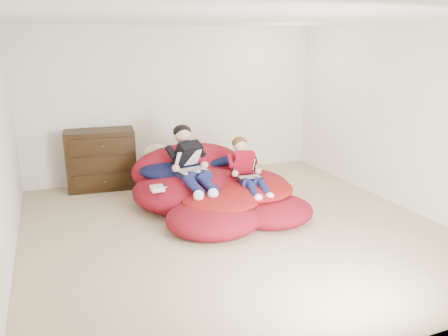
{
  "coord_description": "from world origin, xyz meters",
  "views": [
    {
      "loc": [
        -1.98,
        -4.63,
        2.22
      ],
      "look_at": [
        -0.01,
        0.3,
        0.7
      ],
      "focal_mm": 35.0,
      "sensor_mm": 36.0,
      "label": 1
    }
  ],
  "objects_px": {
    "beanbag_pile": "(213,189)",
    "younger_boy": "(246,167)",
    "dresser": "(101,159)",
    "laptop_black": "(247,172)",
    "laptop_white": "(190,165)",
    "older_boy": "(189,159)"
  },
  "relations": [
    {
      "from": "dresser",
      "to": "older_boy",
      "type": "xyz_separation_m",
      "value": [
        1.02,
        -1.35,
        0.24
      ]
    },
    {
      "from": "beanbag_pile",
      "to": "laptop_black",
      "type": "distance_m",
      "value": 0.58
    },
    {
      "from": "younger_boy",
      "to": "laptop_white",
      "type": "relative_size",
      "value": 2.09
    },
    {
      "from": "younger_boy",
      "to": "laptop_black",
      "type": "bearing_deg",
      "value": -90.0
    },
    {
      "from": "dresser",
      "to": "younger_boy",
      "type": "xyz_separation_m",
      "value": [
        1.7,
        -1.73,
        0.16
      ]
    },
    {
      "from": "older_boy",
      "to": "younger_boy",
      "type": "relative_size",
      "value": 1.25
    },
    {
      "from": "laptop_white",
      "to": "beanbag_pile",
      "type": "bearing_deg",
      "value": -0.0
    },
    {
      "from": "older_boy",
      "to": "laptop_black",
      "type": "height_order",
      "value": "older_boy"
    },
    {
      "from": "beanbag_pile",
      "to": "laptop_white",
      "type": "height_order",
      "value": "laptop_white"
    },
    {
      "from": "dresser",
      "to": "laptop_white",
      "type": "distance_m",
      "value": 1.75
    },
    {
      "from": "beanbag_pile",
      "to": "younger_boy",
      "type": "height_order",
      "value": "younger_boy"
    },
    {
      "from": "dresser",
      "to": "beanbag_pile",
      "type": "xyz_separation_m",
      "value": [
        1.34,
        -1.41,
        -0.21
      ]
    },
    {
      "from": "older_boy",
      "to": "laptop_white",
      "type": "height_order",
      "value": "older_boy"
    },
    {
      "from": "laptop_black",
      "to": "laptop_white",
      "type": "bearing_deg",
      "value": 153.52
    },
    {
      "from": "beanbag_pile",
      "to": "older_boy",
      "type": "bearing_deg",
      "value": 169.51
    },
    {
      "from": "older_boy",
      "to": "laptop_white",
      "type": "distance_m",
      "value": 0.09
    },
    {
      "from": "older_boy",
      "to": "dresser",
      "type": "bearing_deg",
      "value": 127.02
    },
    {
      "from": "dresser",
      "to": "laptop_black",
      "type": "distance_m",
      "value": 2.44
    },
    {
      "from": "laptop_white",
      "to": "laptop_black",
      "type": "relative_size",
      "value": 1.25
    },
    {
      "from": "dresser",
      "to": "younger_boy",
      "type": "bearing_deg",
      "value": -45.38
    },
    {
      "from": "dresser",
      "to": "older_boy",
      "type": "height_order",
      "value": "older_boy"
    },
    {
      "from": "beanbag_pile",
      "to": "older_boy",
      "type": "xyz_separation_m",
      "value": [
        -0.32,
        0.06,
        0.45
      ]
    }
  ]
}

